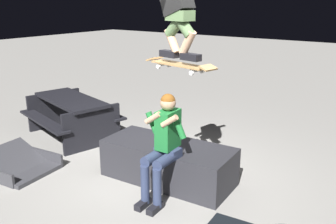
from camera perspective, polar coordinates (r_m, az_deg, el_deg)
ground_plane at (r=5.46m, az=-1.04°, el=-10.24°), size 40.00×40.00×0.00m
ledge_box_main at (r=5.32m, az=0.00°, el=-7.75°), size 1.91×0.91×0.55m
person_sitting_on_ledge at (r=4.66m, az=-0.72°, el=-4.65°), size 0.59×0.76×1.38m
skateboard at (r=4.46m, az=1.79°, el=7.30°), size 1.04×0.39×0.13m
skater_airborne at (r=4.44m, az=1.34°, el=16.17°), size 0.63×0.88×1.12m
kicker_ramp at (r=6.09m, az=-21.94°, el=-7.85°), size 1.04×0.96×0.43m
picnic_table_back at (r=7.14m, az=-14.66°, el=0.14°), size 1.98×1.72×0.75m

